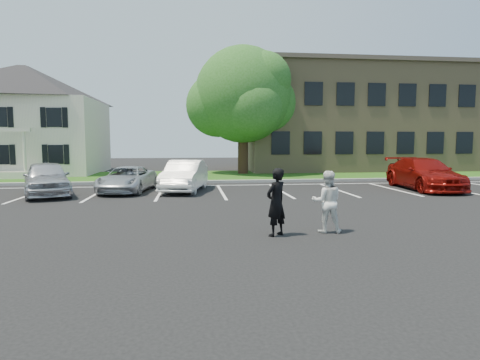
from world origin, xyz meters
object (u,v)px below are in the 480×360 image
Objects in this scene: tree at (244,97)px; man_white_shirt at (327,202)px; man_black_suit at (276,202)px; car_silver_minivan at (127,179)px; car_white_sedan at (185,176)px; car_silver_west at (47,178)px; office_building at (375,119)px; car_red_compact at (424,174)px; house at (26,120)px.

tree is 5.48× the size of man_white_shirt.
car_silver_minivan is (-5.03, 9.28, -0.27)m from man_black_suit.
tree is at bearing 76.82° from car_white_sedan.
car_white_sedan is at bearing -12.69° from car_silver_west.
car_silver_west is 3.37m from car_silver_minivan.
car_silver_minivan is (-6.64, -8.87, -4.76)m from tree.
car_silver_minivan is (-18.33, -13.40, -3.57)m from office_building.
office_building is 2.55× the size of tree.
tree reaches higher than man_white_shirt.
tree reaches higher than car_silver_west.
car_white_sedan is (5.91, 0.86, -0.02)m from car_silver_west.
tree is 2.00× the size of car_white_sedan.
car_silver_west is 1.00× the size of car_white_sedan.
car_silver_west is 17.50m from car_red_compact.
house is 1.97× the size of car_red_compact.
car_silver_minivan is (3.27, 0.83, -0.16)m from car_silver_west.
car_white_sedan is (-2.39, 9.31, -0.13)m from man_black_suit.
car_silver_minivan is 2.65m from car_white_sedan.
car_silver_west is at bearing -66.14° from house.
tree reaches higher than car_white_sedan.
house is 27.08m from office_building.
man_black_suit is 12.55m from car_red_compact.
tree reaches higher than car_red_compact.
man_white_shirt is at bearing 151.43° from man_black_suit.
house is at bearing -42.72° from man_white_shirt.
house is 1.17× the size of tree.
man_white_shirt is at bearing -56.24° from car_white_sedan.
car_silver_west is at bearing -83.67° from man_black_suit.
tree is 18.48m from man_white_shirt.
office_building reaches higher than car_silver_minivan.
tree is at bearing -158.87° from office_building.
car_white_sedan is (-3.99, -8.84, -4.63)m from tree.
tree is 13.08m from car_red_compact.
house reaches higher than man_white_shirt.
house reaches higher than car_red_compact.
man_black_suit is 1.06× the size of man_white_shirt.
car_white_sedan is 0.84× the size of car_red_compact.
tree is 2.00× the size of car_silver_west.
car_silver_west is (-8.30, 8.45, -0.10)m from man_black_suit.
car_silver_west is (5.40, -12.20, -3.08)m from house.
car_silver_minivan is at bearing -126.79° from tree.
car_silver_minivan is at bearing -99.68° from man_black_suit.
house is 24.96m from man_black_suit.
car_silver_minivan is (8.67, -11.38, -3.24)m from house.
man_white_shirt reaches higher than car_red_compact.
man_white_shirt is at bearing -90.66° from tree.
house is 2.35× the size of car_white_sedan.
car_red_compact is at bearing -175.26° from man_black_suit.
car_red_compact is (7.59, -9.61, -4.59)m from tree.
car_red_compact is (22.89, -12.11, -3.07)m from house.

